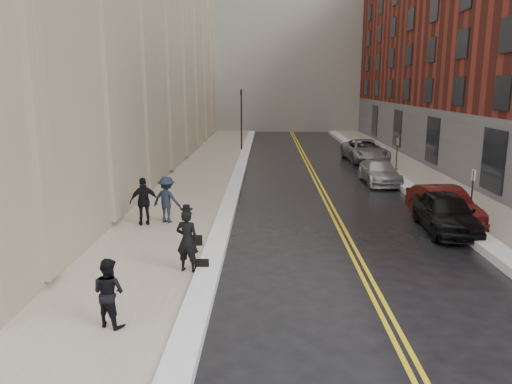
{
  "coord_description": "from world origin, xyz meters",
  "views": [
    {
      "loc": [
        -0.48,
        -12.01,
        5.59
      ],
      "look_at": [
        -0.87,
        6.42,
        1.6
      ],
      "focal_mm": 35.0,
      "sensor_mm": 36.0,
      "label": 1
    }
  ],
  "objects_px": {
    "pedestrian_a": "(109,292)",
    "pedestrian_c": "(144,201)",
    "car_maroon": "(444,205)",
    "car_silver_near": "(379,172)",
    "car_black": "(446,212)",
    "car_silver_far": "(365,151)",
    "pedestrian_b": "(167,200)",
    "pedestrian_main": "(187,240)"
  },
  "relations": [
    {
      "from": "car_maroon",
      "to": "car_silver_near",
      "type": "distance_m",
      "value": 8.4
    },
    {
      "from": "car_maroon",
      "to": "car_silver_near",
      "type": "height_order",
      "value": "car_maroon"
    },
    {
      "from": "car_silver_near",
      "to": "pedestrian_a",
      "type": "bearing_deg",
      "value": -120.77
    },
    {
      "from": "pedestrian_a",
      "to": "pedestrian_c",
      "type": "xyz_separation_m",
      "value": [
        -1.22,
        8.4,
        0.14
      ]
    },
    {
      "from": "pedestrian_main",
      "to": "pedestrian_c",
      "type": "height_order",
      "value": "pedestrian_c"
    },
    {
      "from": "car_silver_near",
      "to": "pedestrian_b",
      "type": "height_order",
      "value": "pedestrian_b"
    },
    {
      "from": "car_silver_far",
      "to": "pedestrian_a",
      "type": "distance_m",
      "value": 28.41
    },
    {
      "from": "car_silver_far",
      "to": "pedestrian_main",
      "type": "relative_size",
      "value": 3.04
    },
    {
      "from": "car_silver_near",
      "to": "pedestrian_c",
      "type": "relative_size",
      "value": 2.42
    },
    {
      "from": "car_black",
      "to": "car_silver_near",
      "type": "bearing_deg",
      "value": 95.38
    },
    {
      "from": "car_maroon",
      "to": "pedestrian_b",
      "type": "xyz_separation_m",
      "value": [
        -11.26,
        -0.7,
        0.35
      ]
    },
    {
      "from": "pedestrian_a",
      "to": "car_black",
      "type": "bearing_deg",
      "value": -117.2
    },
    {
      "from": "car_black",
      "to": "pedestrian_c",
      "type": "height_order",
      "value": "pedestrian_c"
    },
    {
      "from": "car_maroon",
      "to": "car_black",
      "type": "bearing_deg",
      "value": -111.37
    },
    {
      "from": "car_maroon",
      "to": "pedestrian_main",
      "type": "relative_size",
      "value": 2.35
    },
    {
      "from": "car_maroon",
      "to": "pedestrian_b",
      "type": "bearing_deg",
      "value": 177.42
    },
    {
      "from": "car_black",
      "to": "pedestrian_b",
      "type": "xyz_separation_m",
      "value": [
        -10.91,
        0.57,
        0.32
      ]
    },
    {
      "from": "car_black",
      "to": "pedestrian_b",
      "type": "height_order",
      "value": "pedestrian_b"
    },
    {
      "from": "pedestrian_main",
      "to": "pedestrian_b",
      "type": "xyz_separation_m",
      "value": [
        -1.66,
        5.34,
        -0.01
      ]
    },
    {
      "from": "car_silver_near",
      "to": "pedestrian_main",
      "type": "relative_size",
      "value": 2.42
    },
    {
      "from": "pedestrian_main",
      "to": "pedestrian_c",
      "type": "relative_size",
      "value": 1.0
    },
    {
      "from": "car_black",
      "to": "car_maroon",
      "type": "bearing_deg",
      "value": 77.48
    },
    {
      "from": "car_maroon",
      "to": "car_silver_far",
      "type": "distance_m",
      "value": 16.75
    },
    {
      "from": "car_black",
      "to": "pedestrian_main",
      "type": "xyz_separation_m",
      "value": [
        -9.25,
        -4.78,
        0.33
      ]
    },
    {
      "from": "pedestrian_main",
      "to": "pedestrian_a",
      "type": "relative_size",
      "value": 1.17
    },
    {
      "from": "car_silver_far",
      "to": "pedestrian_b",
      "type": "distance_m",
      "value": 20.77
    },
    {
      "from": "pedestrian_c",
      "to": "pedestrian_b",
      "type": "bearing_deg",
      "value": -175.75
    },
    {
      "from": "car_black",
      "to": "pedestrian_c",
      "type": "distance_m",
      "value": 11.74
    },
    {
      "from": "pedestrian_b",
      "to": "pedestrian_c",
      "type": "bearing_deg",
      "value": 44.2
    },
    {
      "from": "pedestrian_main",
      "to": "pedestrian_a",
      "type": "bearing_deg",
      "value": 83.7
    },
    {
      "from": "car_maroon",
      "to": "pedestrian_main",
      "type": "bearing_deg",
      "value": -153.96
    },
    {
      "from": "car_black",
      "to": "pedestrian_main",
      "type": "distance_m",
      "value": 10.42
    },
    {
      "from": "pedestrian_c",
      "to": "car_maroon",
      "type": "bearing_deg",
      "value": 163.73
    },
    {
      "from": "car_silver_far",
      "to": "car_black",
      "type": "bearing_deg",
      "value": -94.64
    },
    {
      "from": "car_silver_near",
      "to": "car_maroon",
      "type": "bearing_deg",
      "value": -85.93
    },
    {
      "from": "pedestrian_a",
      "to": "pedestrian_b",
      "type": "distance_m",
      "value": 8.81
    },
    {
      "from": "pedestrian_main",
      "to": "pedestrian_b",
      "type": "distance_m",
      "value": 5.59
    },
    {
      "from": "car_black",
      "to": "car_maroon",
      "type": "distance_m",
      "value": 1.32
    },
    {
      "from": "car_silver_far",
      "to": "pedestrian_a",
      "type": "xyz_separation_m",
      "value": [
        -10.86,
        -26.25,
        0.16
      ]
    },
    {
      "from": "car_maroon",
      "to": "pedestrian_b",
      "type": "distance_m",
      "value": 11.29
    },
    {
      "from": "car_black",
      "to": "car_maroon",
      "type": "xyz_separation_m",
      "value": [
        0.35,
        1.27,
        -0.03
      ]
    },
    {
      "from": "car_black",
      "to": "pedestrian_b",
      "type": "distance_m",
      "value": 10.93
    }
  ]
}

